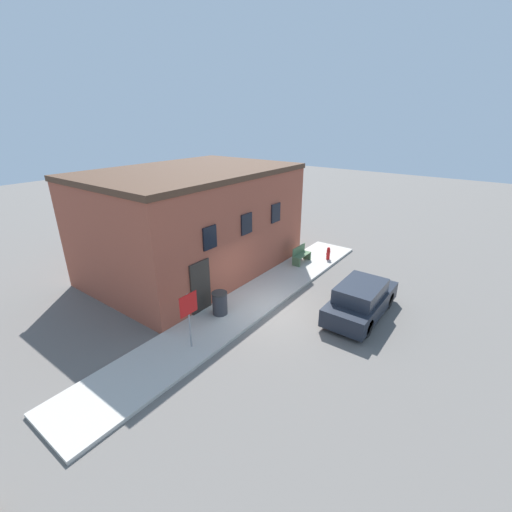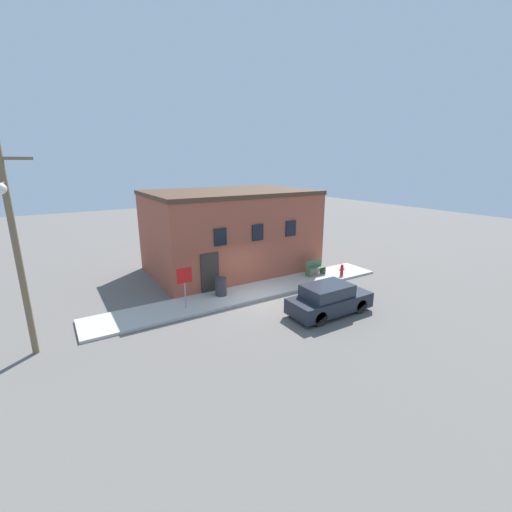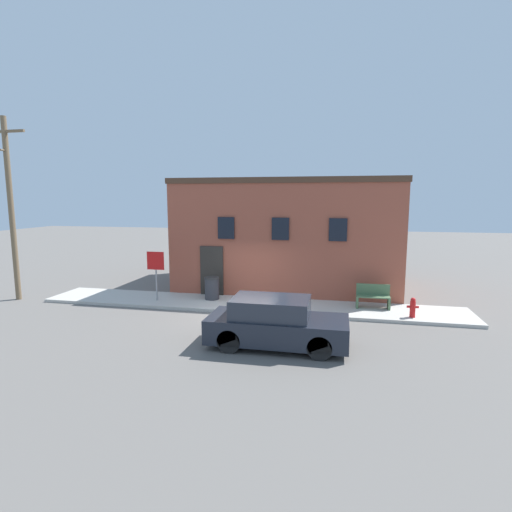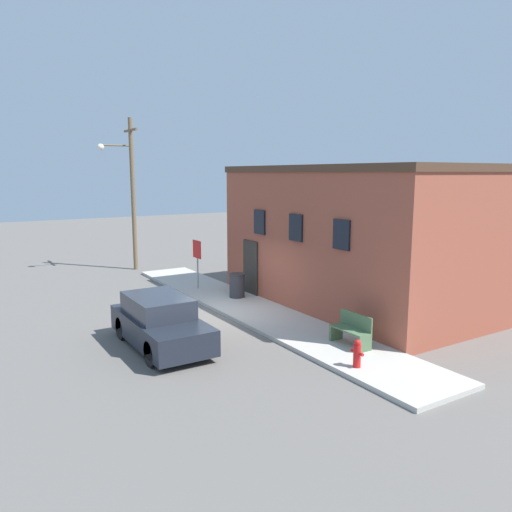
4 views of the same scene
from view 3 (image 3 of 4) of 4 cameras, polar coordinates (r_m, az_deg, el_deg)
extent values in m
plane|color=#66605B|center=(14.72, -2.19, -8.31)|extent=(80.00, 80.00, 0.00)
cube|color=#BCB7AD|center=(15.74, -1.19, -6.97)|extent=(16.49, 2.23, 0.12)
cube|color=#9E4C38|center=(19.39, 4.92, 2.90)|extent=(9.73, 6.50, 4.80)
cube|color=#4C3323|center=(19.32, 5.01, 10.36)|extent=(9.83, 6.60, 0.24)
cube|color=black|center=(16.58, -4.29, 4.01)|extent=(0.70, 0.08, 0.90)
cube|color=black|center=(16.10, 3.51, 3.89)|extent=(0.70, 0.08, 0.90)
cube|color=black|center=(15.93, 11.64, 3.69)|extent=(0.70, 0.08, 0.90)
cube|color=#2D2823|center=(17.01, -6.32, -2.28)|extent=(1.00, 0.08, 2.20)
cylinder|color=red|center=(14.88, 21.47, -7.09)|extent=(0.19, 0.19, 0.56)
sphere|color=red|center=(14.80, 21.53, -5.86)|extent=(0.17, 0.17, 0.17)
cylinder|color=red|center=(14.83, 20.93, -6.77)|extent=(0.10, 0.08, 0.08)
cylinder|color=red|center=(14.88, 22.03, -6.78)|extent=(0.10, 0.08, 0.08)
cylinder|color=gray|center=(16.45, -14.06, -2.81)|extent=(0.06, 0.06, 1.97)
cube|color=red|center=(16.33, -14.17, -0.66)|extent=(0.72, 0.02, 0.72)
cube|color=#4C6B47|center=(15.58, 14.25, -6.36)|extent=(0.08, 0.44, 0.42)
cube|color=#4C6B47|center=(15.67, 18.44, -6.44)|extent=(0.08, 0.44, 0.42)
cube|color=#4C6B47|center=(15.56, 16.39, -5.58)|extent=(1.22, 0.44, 0.04)
cube|color=#4C6B47|center=(15.70, 16.36, -4.60)|extent=(1.22, 0.04, 0.42)
cylinder|color=#333338|center=(16.35, -6.31, -4.69)|extent=(0.58, 0.58, 0.85)
cylinder|color=#2D2D2D|center=(16.25, -6.34, -3.13)|extent=(0.61, 0.61, 0.06)
cylinder|color=brown|center=(19.08, -31.57, 5.56)|extent=(0.22, 0.22, 7.40)
cube|color=brown|center=(19.26, -32.29, 14.82)|extent=(1.80, 0.10, 0.10)
cylinder|color=black|center=(12.15, 9.42, -10.40)|extent=(0.66, 0.20, 0.66)
cylinder|color=black|center=(10.79, 9.06, -12.83)|extent=(0.66, 0.20, 0.66)
cylinder|color=black|center=(12.48, -2.04, -9.79)|extent=(0.66, 0.20, 0.66)
cylinder|color=black|center=(11.15, -3.87, -12.02)|extent=(0.66, 0.20, 0.66)
cube|color=#1E232D|center=(11.51, 3.08, -10.34)|extent=(3.94, 1.65, 0.68)
cube|color=#282D38|center=(11.36, 2.12, -7.34)|extent=(2.17, 1.45, 0.55)
camera|label=1|loc=(15.52, -51.71, 16.51)|focal=24.00mm
camera|label=2|loc=(12.35, -78.65, 13.43)|focal=24.00mm
camera|label=4|loc=(12.56, 73.72, 4.98)|focal=35.00mm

